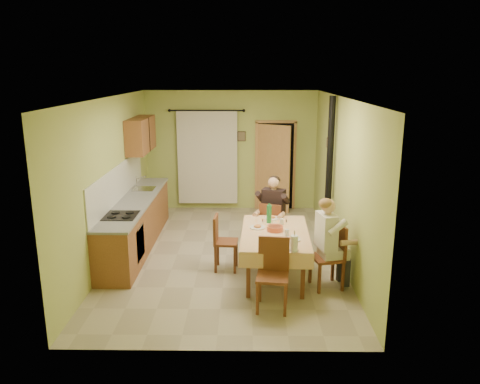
{
  "coord_description": "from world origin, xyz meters",
  "views": [
    {
      "loc": [
        0.35,
        -7.91,
        3.23
      ],
      "look_at": [
        0.25,
        0.1,
        1.15
      ],
      "focal_mm": 35.0,
      "sensor_mm": 36.0,
      "label": 1
    }
  ],
  "objects_px": {
    "chair_right": "(327,269)",
    "man_far": "(273,206)",
    "chair_left": "(225,253)",
    "man_right": "(328,233)",
    "dining_table": "(275,254)",
    "chair_near": "(272,289)",
    "chair_far": "(272,237)",
    "stove_flue": "(328,192)"
  },
  "relations": [
    {
      "from": "man_right",
      "to": "chair_near",
      "type": "bearing_deg",
      "value": 114.95
    },
    {
      "from": "chair_near",
      "to": "man_right",
      "type": "relative_size",
      "value": 0.72
    },
    {
      "from": "chair_far",
      "to": "chair_left",
      "type": "relative_size",
      "value": 1.02
    },
    {
      "from": "dining_table",
      "to": "chair_near",
      "type": "xyz_separation_m",
      "value": [
        -0.09,
        -1.05,
        -0.09
      ]
    },
    {
      "from": "chair_right",
      "to": "chair_left",
      "type": "distance_m",
      "value": 1.72
    },
    {
      "from": "dining_table",
      "to": "chair_far",
      "type": "height_order",
      "value": "chair_far"
    },
    {
      "from": "chair_near",
      "to": "chair_left",
      "type": "height_order",
      "value": "chair_near"
    },
    {
      "from": "dining_table",
      "to": "chair_left",
      "type": "bearing_deg",
      "value": 163.61
    },
    {
      "from": "chair_near",
      "to": "man_right",
      "type": "xyz_separation_m",
      "value": [
        0.86,
        0.68,
        0.59
      ]
    },
    {
      "from": "dining_table",
      "to": "man_far",
      "type": "distance_m",
      "value": 1.18
    },
    {
      "from": "chair_right",
      "to": "man_right",
      "type": "height_order",
      "value": "man_right"
    },
    {
      "from": "chair_far",
      "to": "man_right",
      "type": "bearing_deg",
      "value": -41.95
    },
    {
      "from": "dining_table",
      "to": "stove_flue",
      "type": "distance_m",
      "value": 1.96
    },
    {
      "from": "chair_left",
      "to": "man_right",
      "type": "distance_m",
      "value": 1.8
    },
    {
      "from": "chair_near",
      "to": "chair_right",
      "type": "distance_m",
      "value": 1.12
    },
    {
      "from": "dining_table",
      "to": "stove_flue",
      "type": "height_order",
      "value": "stove_flue"
    },
    {
      "from": "stove_flue",
      "to": "man_right",
      "type": "bearing_deg",
      "value": -99.36
    },
    {
      "from": "dining_table",
      "to": "chair_right",
      "type": "bearing_deg",
      "value": -22.64
    },
    {
      "from": "chair_left",
      "to": "chair_right",
      "type": "bearing_deg",
      "value": 71.93
    },
    {
      "from": "chair_left",
      "to": "chair_far",
      "type": "bearing_deg",
      "value": 137.26
    },
    {
      "from": "chair_right",
      "to": "man_far",
      "type": "relative_size",
      "value": 0.72
    },
    {
      "from": "dining_table",
      "to": "man_right",
      "type": "distance_m",
      "value": 0.99
    },
    {
      "from": "chair_near",
      "to": "man_far",
      "type": "xyz_separation_m",
      "value": [
        0.12,
        2.12,
        0.59
      ]
    },
    {
      "from": "man_far",
      "to": "dining_table",
      "type": "bearing_deg",
      "value": -71.11
    },
    {
      "from": "stove_flue",
      "to": "man_far",
      "type": "bearing_deg",
      "value": -157.49
    },
    {
      "from": "dining_table",
      "to": "man_right",
      "type": "relative_size",
      "value": 1.3
    },
    {
      "from": "chair_far",
      "to": "man_right",
      "type": "xyz_separation_m",
      "value": [
        0.75,
        -1.42,
        0.59
      ]
    },
    {
      "from": "chair_far",
      "to": "chair_left",
      "type": "xyz_separation_m",
      "value": [
        -0.82,
        -0.78,
        -0.0
      ]
    },
    {
      "from": "chair_far",
      "to": "chair_left",
      "type": "bearing_deg",
      "value": -116.41
    },
    {
      "from": "chair_far",
      "to": "man_far",
      "type": "distance_m",
      "value": 0.59
    },
    {
      "from": "chair_left",
      "to": "stove_flue",
      "type": "xyz_separation_m",
      "value": [
        1.89,
        1.23,
        0.74
      ]
    },
    {
      "from": "chair_right",
      "to": "man_right",
      "type": "bearing_deg",
      "value": 90.0
    },
    {
      "from": "chair_left",
      "to": "man_far",
      "type": "height_order",
      "value": "man_far"
    },
    {
      "from": "chair_near",
      "to": "stove_flue",
      "type": "bearing_deg",
      "value": -107.78
    },
    {
      "from": "dining_table",
      "to": "chair_left",
      "type": "xyz_separation_m",
      "value": [
        -0.8,
        0.27,
        -0.09
      ]
    },
    {
      "from": "chair_left",
      "to": "stove_flue",
      "type": "relative_size",
      "value": 0.33
    },
    {
      "from": "man_far",
      "to": "stove_flue",
      "type": "relative_size",
      "value": 0.5
    },
    {
      "from": "man_far",
      "to": "man_right",
      "type": "bearing_deg",
      "value": -42.29
    },
    {
      "from": "chair_left",
      "to": "man_far",
      "type": "relative_size",
      "value": 0.67
    },
    {
      "from": "chair_near",
      "to": "man_far",
      "type": "height_order",
      "value": "man_far"
    },
    {
      "from": "chair_left",
      "to": "man_right",
      "type": "bearing_deg",
      "value": 71.64
    },
    {
      "from": "chair_left",
      "to": "stove_flue",
      "type": "distance_m",
      "value": 2.37
    }
  ]
}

